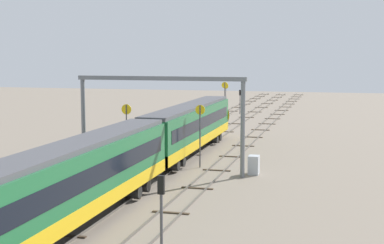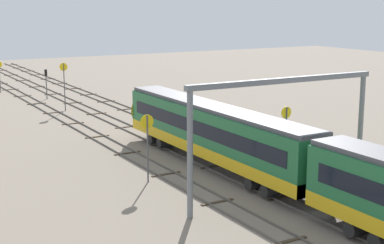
# 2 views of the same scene
# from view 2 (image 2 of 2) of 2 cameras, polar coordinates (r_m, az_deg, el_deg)

# --- Properties ---
(ground_plane) EXTENTS (197.60, 197.60, 0.00)m
(ground_plane) POSITION_cam_2_polar(r_m,az_deg,el_deg) (46.07, 2.12, -4.43)
(ground_plane) COLOR gray
(track_near_foreground) EXTENTS (181.60, 2.40, 0.16)m
(track_near_foreground) POSITION_cam_2_polar(r_m,az_deg,el_deg) (48.35, 6.39, -3.64)
(track_near_foreground) COLOR #59544C
(track_near_foreground) RESTS_ON ground
(track_with_train) EXTENTS (181.60, 2.40, 0.16)m
(track_with_train) POSITION_cam_2_polar(r_m,az_deg,el_deg) (46.05, 2.12, -4.35)
(track_with_train) COLOR #59544C
(track_with_train) RESTS_ON ground
(track_middle) EXTENTS (181.60, 2.40, 0.16)m
(track_middle) POSITION_cam_2_polar(r_m,az_deg,el_deg) (44.04, -2.57, -5.10)
(track_middle) COLOR #59544C
(track_middle) RESTS_ON ground
(overhead_gantry) EXTENTS (0.40, 14.49, 8.08)m
(overhead_gantry) POSITION_cam_2_polar(r_m,az_deg,el_deg) (37.70, 9.01, 1.04)
(overhead_gantry) COLOR slate
(overhead_gantry) RESTS_ON ground
(speed_sign_near_foreground) EXTENTS (0.14, 1.02, 4.97)m
(speed_sign_near_foreground) POSITION_cam_2_polar(r_m,az_deg,el_deg) (41.53, -4.41, -1.51)
(speed_sign_near_foreground) COLOR #4C4C51
(speed_sign_near_foreground) RESTS_ON ground
(speed_sign_mid_trackside) EXTENTS (0.14, 0.86, 5.51)m
(speed_sign_mid_trackside) POSITION_cam_2_polar(r_m,az_deg,el_deg) (42.11, 9.20, -1.20)
(speed_sign_mid_trackside) COLOR #4C4C51
(speed_sign_mid_trackside) RESTS_ON ground
(speed_sign_distant_end) EXTENTS (0.14, 0.96, 5.79)m
(speed_sign_distant_end) POSITION_cam_2_polar(r_m,az_deg,el_deg) (71.03, -12.46, 4.06)
(speed_sign_distant_end) COLOR #4C4C51
(speed_sign_distant_end) RESTS_ON ground
(signal_light_trackside_approach) EXTENTS (0.31, 0.32, 4.02)m
(signal_light_trackside_approach) POSITION_cam_2_polar(r_m,az_deg,el_deg) (80.75, -14.15, 4.07)
(signal_light_trackside_approach) COLOR #4C4C51
(signal_light_trackside_approach) RESTS_ON ground
(relay_cabinet) EXTENTS (1.11, 0.86, 1.56)m
(relay_cabinet) POSITION_cam_2_polar(r_m,az_deg,el_deg) (44.88, 15.38, -4.25)
(relay_cabinet) COLOR #B2B7BC
(relay_cabinet) RESTS_ON ground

